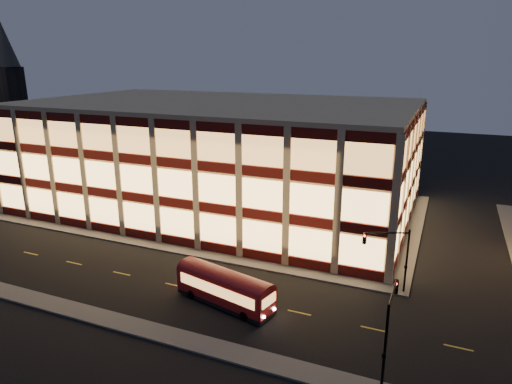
% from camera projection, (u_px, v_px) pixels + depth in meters
% --- Properties ---
extents(ground, '(200.00, 200.00, 0.00)m').
position_uv_depth(ground, '(173.00, 253.00, 48.64)').
color(ground, black).
rests_on(ground, ground).
extents(sidewalk_office_south, '(54.00, 2.00, 0.15)m').
position_uv_depth(sidewalk_office_south, '(155.00, 245.00, 50.62)').
color(sidewalk_office_south, '#514F4C').
rests_on(sidewalk_office_south, ground).
extents(sidewalk_office_east, '(2.00, 30.00, 0.15)m').
position_uv_depth(sidewalk_office_east, '(413.00, 230.00, 54.99)').
color(sidewalk_office_east, '#514F4C').
rests_on(sidewalk_office_east, ground).
extents(sidewalk_near, '(100.00, 2.00, 0.15)m').
position_uv_depth(sidewalk_near, '(86.00, 313.00, 37.14)').
color(sidewalk_near, '#514F4C').
rests_on(sidewalk_near, ground).
extents(office_building, '(50.45, 30.45, 14.50)m').
position_uv_depth(office_building, '(221.00, 155.00, 62.60)').
color(office_building, tan).
rests_on(office_building, ground).
extents(church_tower, '(5.00, 5.00, 18.00)m').
position_uv_depth(church_tower, '(13.00, 106.00, 107.65)').
color(church_tower, '#2D2621').
rests_on(church_tower, ground).
extents(church_spire, '(6.00, 6.00, 10.00)m').
position_uv_depth(church_spire, '(3.00, 44.00, 103.68)').
color(church_spire, '#4C473F').
rests_on(church_spire, church_tower).
extents(traffic_signal_far, '(3.79, 1.87, 6.00)m').
position_uv_depth(traffic_signal_far, '(391.00, 250.00, 39.34)').
color(traffic_signal_far, black).
rests_on(traffic_signal_far, ground).
extents(traffic_signal_near, '(0.32, 4.45, 6.00)m').
position_uv_depth(traffic_signal_near, '(390.00, 319.00, 28.91)').
color(traffic_signal_near, black).
rests_on(traffic_signal_near, ground).
extents(trolley_bus, '(9.32, 4.32, 3.06)m').
position_uv_depth(trolley_bus, '(225.00, 286.00, 38.18)').
color(trolley_bus, maroon).
rests_on(trolley_bus, ground).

